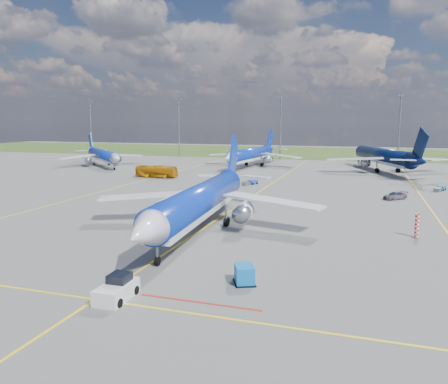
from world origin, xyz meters
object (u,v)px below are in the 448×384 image
(apron_bus, at_px, (157,171))
(service_car_b, at_px, (211,192))
(bg_jet_nnw, at_px, (251,167))
(uld_container, at_px, (244,274))
(bg_jet_n, at_px, (383,171))
(service_car_c, at_px, (395,196))
(service_car_a, at_px, (175,199))
(warning_post, at_px, (417,225))
(baggage_tug_c, at_px, (250,183))
(main_airliner, at_px, (201,230))
(bg_jet_nw, at_px, (104,166))
(pushback_tug, at_px, (117,289))
(baggage_tug_e, at_px, (440,189))

(apron_bus, relative_size, service_car_b, 2.08)
(bg_jet_nnw, height_order, uld_container, bg_jet_nnw)
(bg_jet_n, height_order, service_car_c, bg_jet_n)
(apron_bus, relative_size, service_car_a, 2.83)
(warning_post, height_order, service_car_b, warning_post)
(service_car_a, distance_m, baggage_tug_c, 25.66)
(main_airliner, xyz_separation_m, service_car_b, (-7.56, 25.06, 0.71))
(bg_jet_nw, height_order, main_airliner, main_airliner)
(main_airliner, xyz_separation_m, pushback_tug, (1.58, -22.59, 0.77))
(uld_container, relative_size, apron_bus, 0.19)
(service_car_a, height_order, service_car_b, service_car_b)
(main_airliner, relative_size, baggage_tug_e, 9.87)
(uld_container, height_order, service_car_a, uld_container)
(bg_jet_nnw, height_order, service_car_a, bg_jet_nnw)
(warning_post, relative_size, baggage_tug_c, 0.68)
(warning_post, height_order, service_car_c, warning_post)
(baggage_tug_c, bearing_deg, warning_post, -27.05)
(bg_jet_nw, xyz_separation_m, pushback_tug, (58.98, -88.03, 0.77))
(bg_jet_nnw, bearing_deg, bg_jet_nw, -157.48)
(bg_jet_nw, distance_m, uld_container, 106.12)
(pushback_tug, relative_size, baggage_tug_c, 1.27)
(service_car_b, relative_size, service_car_c, 1.10)
(bg_jet_nnw, height_order, bg_jet_n, bg_jet_n)
(main_airliner, height_order, service_car_c, main_airliner)
(uld_container, bearing_deg, baggage_tug_e, 44.53)
(pushback_tug, bearing_deg, bg_jet_nw, 122.01)
(bg_jet_nnw, distance_m, service_car_c, 60.55)
(bg_jet_nnw, bearing_deg, uld_container, -69.45)
(bg_jet_nw, height_order, service_car_c, bg_jet_nw)
(main_airliner, relative_size, service_car_a, 11.56)
(warning_post, distance_m, service_car_b, 39.27)
(bg_jet_nw, xyz_separation_m, service_car_a, (46.31, -49.04, 0.64))
(warning_post, xyz_separation_m, bg_jet_n, (-1.50, 73.07, -1.50))
(uld_container, xyz_separation_m, service_car_b, (-17.82, 41.35, -0.08))
(bg_jet_n, bearing_deg, service_car_b, 38.03)
(uld_container, bearing_deg, bg_jet_nw, 105.68)
(warning_post, relative_size, service_car_c, 0.65)
(service_car_a, distance_m, service_car_b, 9.35)
(main_airliner, distance_m, service_car_a, 19.82)
(warning_post, bearing_deg, bg_jet_nnw, 118.31)
(apron_bus, height_order, service_car_c, apron_bus)
(bg_jet_nw, relative_size, service_car_c, 8.01)
(main_airliner, bearing_deg, bg_jet_n, 68.52)
(baggage_tug_e, bearing_deg, bg_jet_n, 130.38)
(pushback_tug, height_order, service_car_c, pushback_tug)
(bg_jet_nnw, distance_m, baggage_tug_e, 58.43)
(main_airliner, bearing_deg, apron_bus, 118.60)
(main_airliner, distance_m, service_car_b, 26.19)
(baggage_tug_c, bearing_deg, bg_jet_n, 75.35)
(service_car_c, bearing_deg, warning_post, -38.92)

